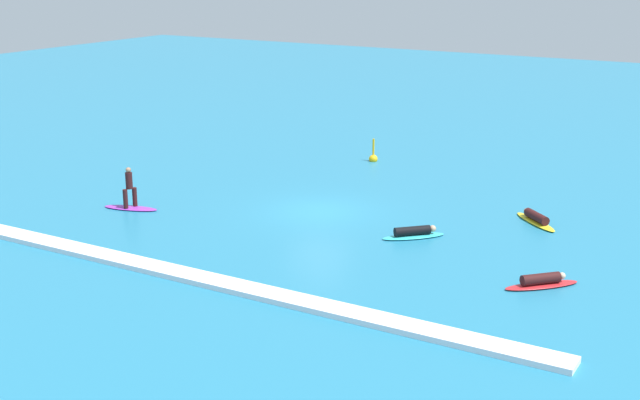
{
  "coord_description": "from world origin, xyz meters",
  "views": [
    {
      "loc": [
        17.16,
        -29.25,
        10.33
      ],
      "look_at": [
        0.0,
        0.0,
        0.5
      ],
      "focal_mm": 47.51,
      "sensor_mm": 36.0,
      "label": 1
    }
  ],
  "objects_px": {
    "surfer_on_teal_board": "(414,233)",
    "surfer_on_red_board": "(542,282)",
    "marker_buoy": "(373,158)",
    "surfer_on_yellow_board": "(536,219)",
    "surfer_on_purple_board": "(130,199)"
  },
  "relations": [
    {
      "from": "surfer_on_teal_board",
      "to": "surfer_on_red_board",
      "type": "relative_size",
      "value": 0.98
    },
    {
      "from": "surfer_on_yellow_board",
      "to": "surfer_on_red_board",
      "type": "distance_m",
      "value": 6.92
    },
    {
      "from": "surfer_on_purple_board",
      "to": "marker_buoy",
      "type": "xyz_separation_m",
      "value": [
        4.93,
        12.93,
        -0.29
      ]
    },
    {
      "from": "surfer_on_teal_board",
      "to": "surfer_on_red_board",
      "type": "distance_m",
      "value": 6.15
    },
    {
      "from": "surfer_on_yellow_board",
      "to": "surfer_on_purple_board",
      "type": "xyz_separation_m",
      "value": [
        -15.37,
        -6.73,
        0.28
      ]
    },
    {
      "from": "surfer_on_teal_board",
      "to": "surfer_on_purple_board",
      "type": "xyz_separation_m",
      "value": [
        -11.9,
        -2.61,
        0.29
      ]
    },
    {
      "from": "surfer_on_yellow_board",
      "to": "surfer_on_purple_board",
      "type": "distance_m",
      "value": 16.79
    },
    {
      "from": "surfer_on_red_board",
      "to": "surfer_on_purple_board",
      "type": "distance_m",
      "value": 17.53
    },
    {
      "from": "surfer_on_teal_board",
      "to": "marker_buoy",
      "type": "height_order",
      "value": "marker_buoy"
    },
    {
      "from": "surfer_on_red_board",
      "to": "marker_buoy",
      "type": "distance_m",
      "value": 17.94
    },
    {
      "from": "surfer_on_yellow_board",
      "to": "surfer_on_purple_board",
      "type": "height_order",
      "value": "surfer_on_purple_board"
    },
    {
      "from": "surfer_on_yellow_board",
      "to": "surfer_on_purple_board",
      "type": "bearing_deg",
      "value": 66.02
    },
    {
      "from": "surfer_on_yellow_board",
      "to": "marker_buoy",
      "type": "height_order",
      "value": "marker_buoy"
    },
    {
      "from": "surfer_on_teal_board",
      "to": "surfer_on_yellow_board",
      "type": "relative_size",
      "value": 0.94
    },
    {
      "from": "surfer_on_teal_board",
      "to": "surfer_on_red_board",
      "type": "height_order",
      "value": "surfer_on_red_board"
    }
  ]
}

